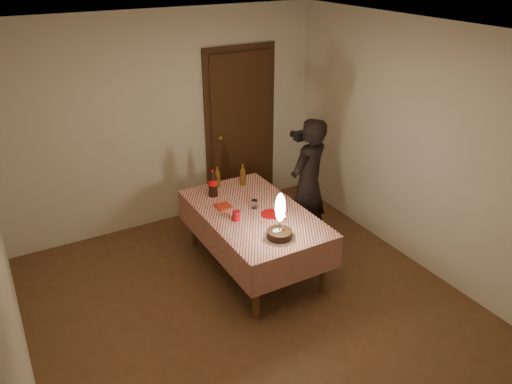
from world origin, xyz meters
TOP-DOWN VIEW (x-y plane):
  - ground at (0.00, 0.00)m, footprint 4.00×4.50m
  - room_shell at (0.03, 0.08)m, footprint 4.04×4.54m
  - dining_table at (0.36, 0.73)m, footprint 1.02×1.72m
  - birthday_cake at (0.32, 0.16)m, footprint 0.30×0.30m
  - red_plate at (0.49, 0.59)m, footprint 0.22×0.22m
  - red_cup at (0.12, 0.67)m, footprint 0.08×0.08m
  - clear_cup at (0.41, 0.81)m, footprint 0.07×0.07m
  - napkin_stack at (0.13, 0.98)m, footprint 0.15×0.15m
  - cola_bottle at (0.15, 1.28)m, footprint 0.10×0.10m
  - amber_bottle_left at (0.29, 1.47)m, footprint 0.06×0.06m
  - amber_bottle_right at (0.57, 1.37)m, footprint 0.06×0.06m
  - photographer at (1.15, 0.88)m, footprint 0.66×0.55m

SIDE VIEW (x-z plane):
  - ground at x=0.00m, z-range -0.01..0.01m
  - dining_table at x=0.36m, z-range 0.25..0.95m
  - red_plate at x=0.49m, z-range 0.70..0.71m
  - napkin_stack at x=0.13m, z-range 0.70..0.72m
  - clear_cup at x=0.41m, z-range 0.70..0.79m
  - red_cup at x=0.12m, z-range 0.70..0.80m
  - photographer at x=1.15m, z-range 0.00..1.55m
  - amber_bottle_left at x=0.29m, z-range 0.69..0.94m
  - amber_bottle_right at x=0.57m, z-range 0.69..0.94m
  - birthday_cake at x=0.32m, z-range 0.60..1.07m
  - cola_bottle at x=0.15m, z-range 0.69..1.01m
  - room_shell at x=0.03m, z-range 0.34..2.96m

